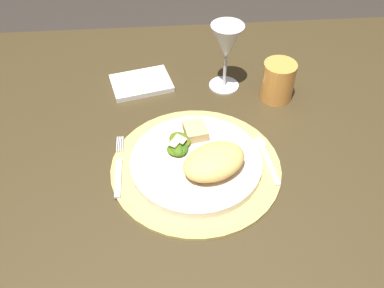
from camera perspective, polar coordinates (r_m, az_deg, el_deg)
The scene contains 11 objects.
dining_table at distance 1.05m, azimuth 0.08°, elevation -5.31°, with size 1.40×1.00×0.74m.
placemat at distance 0.88m, azimuth 0.26°, elevation -3.06°, with size 0.35×0.35×0.01m, color tan.
dinner_plate at distance 0.88m, azimuth 0.27°, elevation -2.51°, with size 0.27×0.27×0.02m, color silver.
pasta_serving at distance 0.83m, azimuth 2.95°, elevation -2.34°, with size 0.13×0.09×0.05m, color #E7BA60.
salad_greens at distance 0.88m, azimuth -1.89°, elevation -0.21°, with size 0.06×0.08×0.03m.
bread_piece at distance 0.91m, azimuth 0.46°, elevation 1.78°, with size 0.05×0.05×0.02m, color tan.
fork at distance 0.89m, azimuth -9.75°, elevation -3.26°, with size 0.01×0.17×0.00m.
spoon at distance 0.92m, azimuth 9.60°, elevation -1.07°, with size 0.03×0.14×0.01m.
napkin at distance 1.10m, azimuth -6.79°, elevation 8.06°, with size 0.15×0.10×0.01m, color white.
wine_glass at distance 1.03m, azimuth 4.63°, elevation 13.11°, with size 0.08×0.08×0.17m.
amber_tumbler at distance 1.05m, azimuth 11.40°, elevation 8.23°, with size 0.08×0.08×0.10m, color gold.
Camera 1 is at (-0.06, -0.67, 1.40)m, focal length 39.95 mm.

